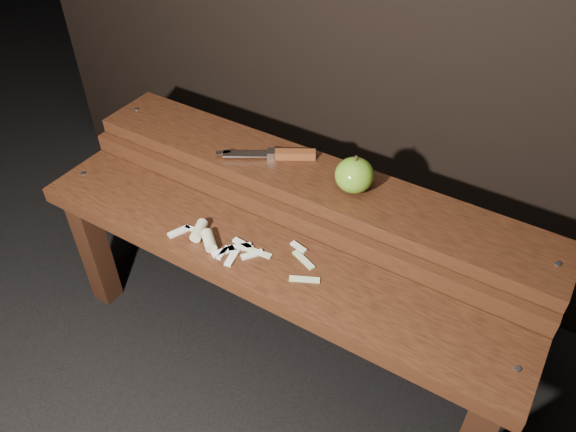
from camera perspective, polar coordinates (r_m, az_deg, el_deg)
The scene contains 6 objects.
ground at distance 1.60m, azimuth -1.16°, elevation -13.40°, with size 60.00×60.00×0.00m, color black.
bench_front_tier at distance 1.29m, azimuth -2.84°, elevation -6.26°, with size 1.20×0.20×0.42m.
bench_rear_tier at distance 1.39m, azimuth 2.29°, elevation 1.36°, with size 1.20×0.21×0.50m.
apple at distance 1.27m, azimuth 6.76°, elevation 4.14°, with size 0.09×0.09×0.09m.
knife at distance 1.38m, azimuth -0.59°, elevation 6.28°, with size 0.22×0.14×0.02m.
apple_scraps at distance 1.27m, azimuth -7.03°, elevation -2.55°, with size 0.37×0.14×0.03m.
Camera 1 is at (0.51, -0.76, 1.31)m, focal length 35.00 mm.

